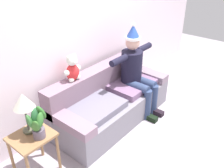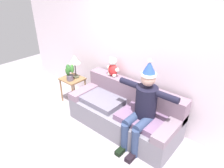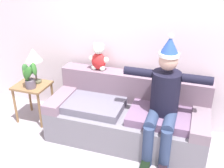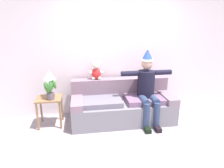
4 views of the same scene
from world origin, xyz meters
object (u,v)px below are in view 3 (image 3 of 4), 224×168
Objects in this scene: side_table at (33,91)px; potted_plant at (30,75)px; person_seated at (164,98)px; teddy_bear at (99,58)px; table_lamp at (33,57)px; couch at (128,115)px.

side_table is 1.46× the size of potted_plant.
teddy_bear is at bearing 156.77° from person_seated.
side_table is 1.11× the size of table_lamp.
couch is 1.46m from potted_plant.
couch is 0.65m from person_seated.
teddy_bear is 0.66× the size of side_table.
side_table is at bearing 119.89° from potted_plant.
teddy_bear reaches higher than potted_plant.
table_lamp is at bearing 173.18° from person_seated.
teddy_bear is at bearing 22.45° from potted_plant.
person_seated is at bearing -23.23° from teddy_bear.
teddy_bear is at bearing 16.45° from side_table.
person_seated is at bearing -1.56° from potted_plant.
teddy_bear is 1.11m from side_table.
table_lamp is (-0.90, -0.19, -0.02)m from teddy_bear.
teddy_bear is 0.74× the size of table_lamp.
teddy_bear reaches higher than table_lamp.
couch is 0.88m from teddy_bear.
table_lamp is (-1.41, 0.06, 0.65)m from couch.
side_table is 0.32m from potted_plant.
teddy_bear is (-0.50, 0.25, 0.67)m from couch.
person_seated is at bearing -6.82° from table_lamp.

